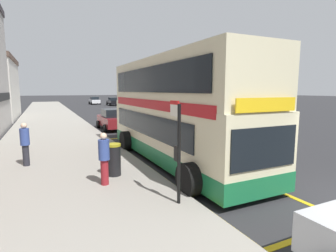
# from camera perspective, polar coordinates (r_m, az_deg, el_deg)

# --- Properties ---
(ground_plane) EXTENTS (260.00, 260.00, 0.00)m
(ground_plane) POSITION_cam_1_polar(r_m,az_deg,el_deg) (36.72, -13.45, 2.79)
(ground_plane) COLOR #28282B
(pavement_near) EXTENTS (6.00, 76.00, 0.14)m
(pavement_near) POSITION_cam_1_polar(r_m,az_deg,el_deg) (35.93, -24.44, 2.31)
(pavement_near) COLOR gray
(pavement_near) RESTS_ON ground
(double_decker_bus) EXTENTS (3.24, 10.25, 4.40)m
(double_decker_bus) POSITION_cam_1_polar(r_m,az_deg,el_deg) (11.31, 1.58, 2.62)
(double_decker_bus) COLOR beige
(double_decker_bus) RESTS_ON ground
(bus_bay_markings) EXTENTS (2.87, 13.09, 0.01)m
(bus_bay_markings) POSITION_cam_1_polar(r_m,az_deg,el_deg) (11.51, 1.37, -7.70)
(bus_bay_markings) COLOR gold
(bus_bay_markings) RESTS_ON ground
(bus_stop_sign) EXTENTS (0.09, 0.51, 2.68)m
(bus_stop_sign) POSITION_cam_1_polar(r_m,az_deg,el_deg) (6.77, 2.11, -3.87)
(bus_stop_sign) COLOR black
(bus_stop_sign) RESTS_ON pavement_near
(parked_car_maroon_distant) EXTENTS (2.09, 4.20, 1.62)m
(parked_car_maroon_distant) POSITION_cam_1_polar(r_m,az_deg,el_deg) (21.08, -11.83, 1.43)
(parked_car_maroon_distant) COLOR maroon
(parked_car_maroon_distant) RESTS_ON ground
(parked_car_white_kerbside) EXTENTS (2.09, 4.20, 1.62)m
(parked_car_white_kerbside) POSITION_cam_1_polar(r_m,az_deg,el_deg) (59.48, -15.68, 5.33)
(parked_car_white_kerbside) COLOR silver
(parked_car_white_kerbside) RESTS_ON ground
(parked_car_black_behind) EXTENTS (2.09, 4.20, 1.62)m
(parked_car_black_behind) POSITION_cam_1_polar(r_m,az_deg,el_deg) (53.89, -11.87, 5.23)
(parked_car_black_behind) COLOR black
(parked_car_black_behind) RESTS_ON ground
(pedestrian_waiting_near_sign) EXTENTS (0.34, 0.34, 1.65)m
(pedestrian_waiting_near_sign) POSITION_cam_1_polar(r_m,az_deg,el_deg) (8.42, -13.72, -6.52)
(pedestrian_waiting_near_sign) COLOR maroon
(pedestrian_waiting_near_sign) RESTS_ON pavement_near
(pedestrian_further_back) EXTENTS (0.34, 0.34, 1.70)m
(pedestrian_further_back) POSITION_cam_1_polar(r_m,az_deg,el_deg) (11.62, -28.66, -3.18)
(pedestrian_further_back) COLOR #26262D
(pedestrian_further_back) RESTS_ON pavement_near
(litter_bin) EXTENTS (0.49, 0.49, 1.12)m
(litter_bin) POSITION_cam_1_polar(r_m,az_deg,el_deg) (9.33, -11.69, -7.16)
(litter_bin) COLOR black
(litter_bin) RESTS_ON pavement_near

